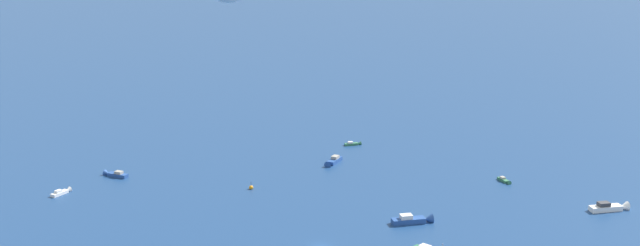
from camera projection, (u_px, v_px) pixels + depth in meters
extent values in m
cube|color=white|center=(606.00, 208.00, 207.06)|extent=(8.21, 5.45, 1.26)
cone|color=white|center=(624.00, 207.00, 208.06)|extent=(2.85, 3.11, 2.51)
cube|color=#38383D|center=(604.00, 204.00, 206.66)|extent=(3.33, 2.95, 0.94)
cube|color=#33704C|center=(351.00, 144.00, 261.05)|extent=(4.26, 3.09, 0.66)
cone|color=#33704C|center=(359.00, 143.00, 261.74)|extent=(1.55, 1.66, 1.32)
cube|color=silver|center=(350.00, 142.00, 260.81)|extent=(1.77, 1.61, 0.49)
cube|color=#23478C|center=(118.00, 175.00, 231.98)|extent=(6.06, 3.13, 0.93)
cone|color=#23478C|center=(107.00, 173.00, 233.40)|extent=(1.87, 2.14, 1.85)
cube|color=gray|center=(119.00, 172.00, 231.60)|extent=(2.31, 1.91, 0.69)
cube|color=#23478C|center=(409.00, 221.00, 199.14)|extent=(8.15, 5.46, 1.25)
cone|color=#23478C|center=(428.00, 219.00, 200.17)|extent=(2.84, 3.10, 2.50)
cube|color=silver|center=(406.00, 217.00, 198.74)|extent=(3.31, 2.94, 0.94)
cube|color=#23478C|center=(335.00, 161.00, 244.33)|extent=(3.57, 6.80, 1.04)
cone|color=#23478C|center=(329.00, 164.00, 240.85)|extent=(2.42, 2.11, 2.08)
cube|color=gray|center=(335.00, 157.00, 244.52)|extent=(2.16, 2.61, 0.78)
cube|color=white|center=(60.00, 193.00, 218.09)|extent=(3.01, 5.00, 0.76)
cone|color=white|center=(68.00, 190.00, 220.52)|extent=(1.84, 1.65, 1.52)
cube|color=silver|center=(58.00, 191.00, 217.62)|extent=(1.70, 1.98, 0.57)
cube|color=#33704C|center=(503.00, 180.00, 228.45)|extent=(3.27, 4.10, 0.65)
cone|color=#33704C|center=(508.00, 183.00, 226.23)|extent=(1.65, 1.57, 1.29)
cube|color=gray|center=(503.00, 178.00, 228.58)|extent=(1.64, 1.75, 0.49)
sphere|color=orange|center=(251.00, 188.00, 222.39)|extent=(1.10, 1.10, 1.10)
cylinder|color=black|center=(251.00, 184.00, 222.12)|extent=(0.08, 0.08, 1.00)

